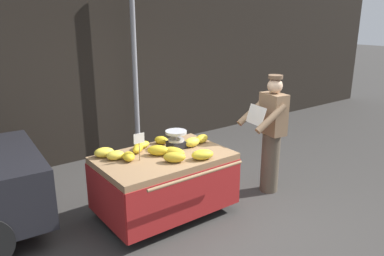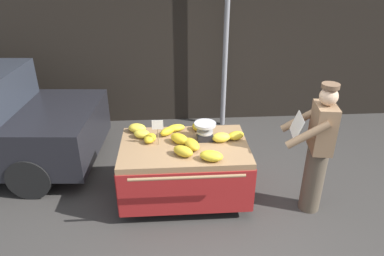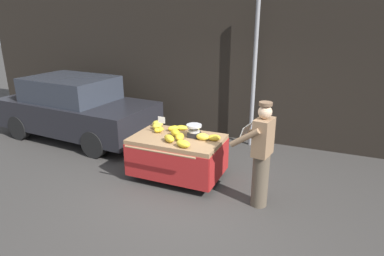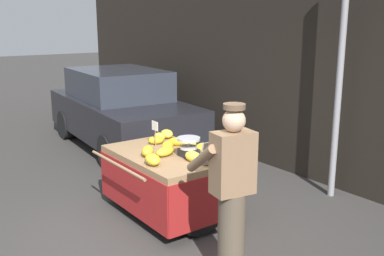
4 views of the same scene
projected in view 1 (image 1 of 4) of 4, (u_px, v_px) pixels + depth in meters
The scene contains 19 objects.
ground_plane at pixel (224, 217), 4.80m from camera, with size 60.00×60.00×0.00m, color #383533.
back_wall at pixel (109, 42), 6.62m from camera, with size 16.00×0.24×4.09m, color black.
street_pole at pixel (135, 65), 6.59m from camera, with size 0.09×0.09×3.29m, color gray.
banana_cart at pixel (164, 172), 4.71m from camera, with size 1.65×1.25×0.82m.
weighing_scale at pixel (176, 139), 4.87m from camera, with size 0.28×0.28×0.24m.
price_sign at pixel (139, 141), 4.40m from camera, with size 0.14×0.01×0.34m.
banana_bunch_0 at pixel (174, 157), 4.41m from camera, with size 0.14×0.27×0.13m, color gold.
banana_bunch_1 at pixel (192, 142), 4.94m from camera, with size 0.15×0.23×0.12m, color yellow.
banana_bunch_2 at pixel (129, 156), 4.46m from camera, with size 0.14×0.21×0.11m, color gold.
banana_bunch_3 at pixel (202, 139), 5.09m from camera, with size 0.13×0.22×0.11m, color gold.
banana_bunch_4 at pixel (174, 152), 4.61m from camera, with size 0.16×0.30×0.11m, color gold.
banana_bunch_5 at pixel (138, 148), 4.73m from camera, with size 0.11×0.23×0.11m, color gold.
banana_bunch_6 at pixel (142, 145), 4.88m from camera, with size 0.14×0.24×0.09m, color yellow.
banana_bunch_7 at pixel (115, 155), 4.49m from camera, with size 0.15×0.21×0.11m, color yellow.
banana_bunch_8 at pixel (161, 140), 5.04m from camera, with size 0.14×0.20×0.11m, color gold.
banana_bunch_9 at pixel (104, 152), 4.57m from camera, with size 0.17×0.24×0.12m, color yellow.
banana_bunch_10 at pixel (158, 150), 4.62m from camera, with size 0.15×0.27×0.13m, color gold.
banana_bunch_11 at pixel (203, 155), 4.50m from camera, with size 0.17×0.27×0.12m, color yellow.
vendor_person at pixel (271, 134), 5.29m from camera, with size 0.63×0.58×1.71m.
Camera 1 is at (-2.89, -3.16, 2.48)m, focal length 34.92 mm.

